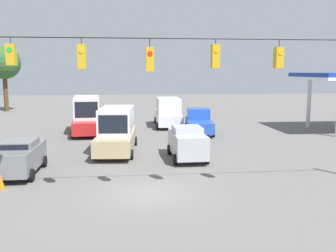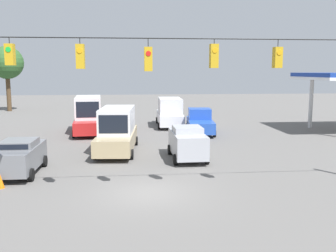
{
  "view_description": "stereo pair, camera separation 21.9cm",
  "coord_description": "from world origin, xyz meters",
  "px_view_note": "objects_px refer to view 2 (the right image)",
  "views": [
    {
      "loc": [
        0.86,
        16.01,
        5.38
      ],
      "look_at": [
        -1.38,
        -5.35,
        2.2
      ],
      "focal_mm": 40.0,
      "sensor_mm": 36.0,
      "label": 1
    },
    {
      "loc": [
        0.64,
        16.03,
        5.38
      ],
      "look_at": [
        -1.38,
        -5.35,
        2.2
      ],
      "focal_mm": 40.0,
      "sensor_mm": 36.0,
      "label": 2
    }
  ],
  "objects_px": {
    "traffic_cone_second": "(17,169)",
    "traffic_cone_fifth": "(42,146)",
    "traffic_cone_nearest": "(0,181)",
    "box_truck_white_oncoming_deep": "(170,112)",
    "box_truck_red_withflow_far": "(89,115)",
    "box_truck_tan_withflow_mid": "(117,130)",
    "overhead_signal_span": "(149,86)",
    "traffic_cone_third": "(24,159)",
    "pickup_truck_blue_oncoming_far": "(200,122)",
    "sedan_grey_parked_shoulder": "(20,156)",
    "tree_horizon_left": "(7,63)",
    "sedan_silver_crossing_near": "(187,142)",
    "traffic_cone_fourth": "(35,152)"
  },
  "relations": [
    {
      "from": "pickup_truck_blue_oncoming_far",
      "to": "traffic_cone_third",
      "type": "height_order",
      "value": "pickup_truck_blue_oncoming_far"
    },
    {
      "from": "overhead_signal_span",
      "to": "pickup_truck_blue_oncoming_far",
      "type": "height_order",
      "value": "overhead_signal_span"
    },
    {
      "from": "box_truck_white_oncoming_deep",
      "to": "tree_horizon_left",
      "type": "bearing_deg",
      "value": -38.37
    },
    {
      "from": "box_truck_white_oncoming_deep",
      "to": "box_truck_tan_withflow_mid",
      "type": "bearing_deg",
      "value": 67.32
    },
    {
      "from": "pickup_truck_blue_oncoming_far",
      "to": "box_truck_red_withflow_far",
      "type": "bearing_deg",
      "value": -7.09
    },
    {
      "from": "sedan_grey_parked_shoulder",
      "to": "box_truck_red_withflow_far",
      "type": "height_order",
      "value": "box_truck_red_withflow_far"
    },
    {
      "from": "traffic_cone_fifth",
      "to": "tree_horizon_left",
      "type": "distance_m",
      "value": 29.11
    },
    {
      "from": "box_truck_white_oncoming_deep",
      "to": "pickup_truck_blue_oncoming_far",
      "type": "height_order",
      "value": "box_truck_white_oncoming_deep"
    },
    {
      "from": "pickup_truck_blue_oncoming_far",
      "to": "traffic_cone_nearest",
      "type": "bearing_deg",
      "value": 50.18
    },
    {
      "from": "pickup_truck_blue_oncoming_far",
      "to": "traffic_cone_fifth",
      "type": "height_order",
      "value": "pickup_truck_blue_oncoming_far"
    },
    {
      "from": "box_truck_tan_withflow_mid",
      "to": "traffic_cone_second",
      "type": "xyz_separation_m",
      "value": [
        4.95,
        5.47,
        -1.1
      ]
    },
    {
      "from": "overhead_signal_span",
      "to": "traffic_cone_nearest",
      "type": "xyz_separation_m",
      "value": [
        6.81,
        -2.18,
        -4.43
      ]
    },
    {
      "from": "box_truck_red_withflow_far",
      "to": "traffic_cone_nearest",
      "type": "relative_size",
      "value": 10.4
    },
    {
      "from": "traffic_cone_nearest",
      "to": "traffic_cone_fifth",
      "type": "relative_size",
      "value": 1.0
    },
    {
      "from": "box_truck_tan_withflow_mid",
      "to": "sedan_grey_parked_shoulder",
      "type": "xyz_separation_m",
      "value": [
        4.87,
        5.17,
        -0.5
      ]
    },
    {
      "from": "traffic_cone_fourth",
      "to": "traffic_cone_fifth",
      "type": "distance_m",
      "value": 1.85
    },
    {
      "from": "pickup_truck_blue_oncoming_far",
      "to": "traffic_cone_fourth",
      "type": "distance_m",
      "value": 14.38
    },
    {
      "from": "sedan_grey_parked_shoulder",
      "to": "box_truck_red_withflow_far",
      "type": "bearing_deg",
      "value": -99.04
    },
    {
      "from": "traffic_cone_nearest",
      "to": "traffic_cone_fourth",
      "type": "relative_size",
      "value": 1.0
    },
    {
      "from": "traffic_cone_nearest",
      "to": "traffic_cone_third",
      "type": "height_order",
      "value": "same"
    },
    {
      "from": "sedan_grey_parked_shoulder",
      "to": "box_truck_red_withflow_far",
      "type": "xyz_separation_m",
      "value": [
        -2.08,
        -13.07,
        0.6
      ]
    },
    {
      "from": "overhead_signal_span",
      "to": "traffic_cone_fourth",
      "type": "distance_m",
      "value": 11.78
    },
    {
      "from": "box_truck_white_oncoming_deep",
      "to": "box_truck_red_withflow_far",
      "type": "distance_m",
      "value": 8.11
    },
    {
      "from": "pickup_truck_blue_oncoming_far",
      "to": "traffic_cone_second",
      "type": "xyz_separation_m",
      "value": [
        11.78,
        12.17,
        -0.64
      ]
    },
    {
      "from": "traffic_cone_fourth",
      "to": "sedan_grey_parked_shoulder",
      "type": "bearing_deg",
      "value": 93.58
    },
    {
      "from": "overhead_signal_span",
      "to": "box_truck_white_oncoming_deep",
      "type": "height_order",
      "value": "overhead_signal_span"
    },
    {
      "from": "pickup_truck_blue_oncoming_far",
      "to": "box_truck_tan_withflow_mid",
      "type": "relative_size",
      "value": 0.79
    },
    {
      "from": "tree_horizon_left",
      "to": "traffic_cone_nearest",
      "type": "bearing_deg",
      "value": 106.75
    },
    {
      "from": "box_truck_red_withflow_far",
      "to": "traffic_cone_fifth",
      "type": "height_order",
      "value": "box_truck_red_withflow_far"
    },
    {
      "from": "traffic_cone_fourth",
      "to": "traffic_cone_third",
      "type": "bearing_deg",
      "value": 88.35
    },
    {
      "from": "overhead_signal_span",
      "to": "box_truck_tan_withflow_mid",
      "type": "height_order",
      "value": "overhead_signal_span"
    },
    {
      "from": "box_truck_tan_withflow_mid",
      "to": "overhead_signal_span",
      "type": "bearing_deg",
      "value": 99.99
    },
    {
      "from": "sedan_silver_crossing_near",
      "to": "sedan_grey_parked_shoulder",
      "type": "xyz_separation_m",
      "value": [
        9.23,
        2.49,
        -0.11
      ]
    },
    {
      "from": "overhead_signal_span",
      "to": "box_truck_white_oncoming_deep",
      "type": "bearing_deg",
      "value": -97.97
    },
    {
      "from": "tree_horizon_left",
      "to": "traffic_cone_fourth",
      "type": "bearing_deg",
      "value": 110.14
    },
    {
      "from": "traffic_cone_nearest",
      "to": "tree_horizon_left",
      "type": "height_order",
      "value": "tree_horizon_left"
    },
    {
      "from": "traffic_cone_fifth",
      "to": "tree_horizon_left",
      "type": "xyz_separation_m",
      "value": [
        10.4,
        -26.51,
        6.04
      ]
    },
    {
      "from": "overhead_signal_span",
      "to": "box_truck_red_withflow_far",
      "type": "bearing_deg",
      "value": -75.66
    },
    {
      "from": "traffic_cone_second",
      "to": "traffic_cone_fifth",
      "type": "bearing_deg",
      "value": -88.4
    },
    {
      "from": "box_truck_red_withflow_far",
      "to": "overhead_signal_span",
      "type": "bearing_deg",
      "value": 104.34
    },
    {
      "from": "traffic_cone_third",
      "to": "tree_horizon_left",
      "type": "height_order",
      "value": "tree_horizon_left"
    },
    {
      "from": "sedan_silver_crossing_near",
      "to": "box_truck_tan_withflow_mid",
      "type": "height_order",
      "value": "box_truck_tan_withflow_mid"
    },
    {
      "from": "pickup_truck_blue_oncoming_far",
      "to": "sedan_grey_parked_shoulder",
      "type": "distance_m",
      "value": 16.68
    },
    {
      "from": "sedan_grey_parked_shoulder",
      "to": "traffic_cone_nearest",
      "type": "relative_size",
      "value": 6.38
    },
    {
      "from": "box_truck_red_withflow_far",
      "to": "traffic_cone_third",
      "type": "height_order",
      "value": "box_truck_red_withflow_far"
    },
    {
      "from": "box_truck_red_withflow_far",
      "to": "traffic_cone_second",
      "type": "bearing_deg",
      "value": 80.86
    },
    {
      "from": "overhead_signal_span",
      "to": "traffic_cone_fourth",
      "type": "height_order",
      "value": "overhead_signal_span"
    },
    {
      "from": "box_truck_red_withflow_far",
      "to": "traffic_cone_third",
      "type": "bearing_deg",
      "value": 78.02
    },
    {
      "from": "traffic_cone_second",
      "to": "tree_horizon_left",
      "type": "distance_m",
      "value": 34.76
    },
    {
      "from": "box_truck_tan_withflow_mid",
      "to": "traffic_cone_nearest",
      "type": "relative_size",
      "value": 10.23
    }
  ]
}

